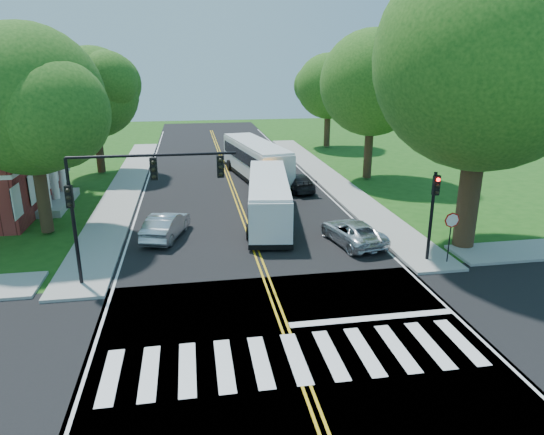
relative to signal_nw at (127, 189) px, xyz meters
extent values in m
plane|color=#1A4A12|center=(5.86, -6.43, -4.38)|extent=(140.00, 140.00, 0.00)
cube|color=black|center=(5.86, 11.57, -4.37)|extent=(14.00, 96.00, 0.01)
cube|color=black|center=(5.86, -6.43, -4.37)|extent=(60.00, 12.00, 0.01)
cube|color=gold|center=(5.86, 15.57, -4.36)|extent=(0.36, 70.00, 0.01)
cube|color=silver|center=(-0.94, 15.57, -4.36)|extent=(0.12, 70.00, 0.01)
cube|color=silver|center=(12.66, 15.57, -4.36)|extent=(0.12, 70.00, 0.01)
cube|color=silver|center=(5.86, -6.93, -4.36)|extent=(12.60, 3.00, 0.01)
cube|color=silver|center=(9.36, -4.83, -4.36)|extent=(6.60, 0.40, 0.01)
cube|color=gray|center=(-2.44, 18.57, -4.30)|extent=(2.60, 40.00, 0.15)
cube|color=gray|center=(14.16, 18.57, -4.30)|extent=(2.60, 40.00, 0.15)
cylinder|color=#342015|center=(16.86, 1.57, -1.23)|extent=(1.10, 1.10, 6.00)
sphere|color=#477A24|center=(16.86, 1.57, 5.28)|extent=(10.80, 10.80, 10.80)
cylinder|color=#342015|center=(-5.64, 7.57, -1.83)|extent=(0.70, 0.70, 4.80)
sphere|color=#477A24|center=(-5.64, 7.57, 3.17)|extent=(8.00, 8.00, 8.00)
cylinder|color=#342015|center=(-5.14, 23.57, -2.03)|extent=(0.70, 0.70, 4.40)
sphere|color=#477A24|center=(-5.14, 23.57, 2.64)|extent=(7.60, 7.60, 7.60)
cylinder|color=#342015|center=(17.36, 17.57, -1.73)|extent=(0.70, 0.70, 5.00)
sphere|color=#477A24|center=(17.36, 17.57, 3.50)|extent=(8.40, 8.40, 8.40)
cylinder|color=#342015|center=(18.36, 33.57, -2.03)|extent=(0.70, 0.70, 4.40)
sphere|color=#477A24|center=(18.36, 33.57, 2.51)|extent=(7.20, 7.20, 7.20)
cube|color=silver|center=(-6.54, 13.57, 0.02)|extent=(1.40, 6.00, 0.45)
cube|color=gray|center=(-6.54, 13.57, -4.13)|extent=(1.80, 6.00, 0.50)
cylinder|color=silver|center=(-6.54, 11.37, -2.28)|extent=(0.50, 0.50, 4.20)
cylinder|color=silver|center=(-6.54, 13.57, -2.28)|extent=(0.50, 0.50, 4.20)
cylinder|color=silver|center=(-6.54, 15.77, -2.28)|extent=(0.50, 0.50, 4.20)
cylinder|color=black|center=(-2.34, 0.07, -1.93)|extent=(0.16, 0.16, 4.60)
cube|color=black|center=(-2.34, -0.08, -0.23)|extent=(0.30, 0.22, 0.95)
sphere|color=black|center=(-2.34, -0.22, 0.07)|extent=(0.18, 0.18, 0.18)
cylinder|color=black|center=(1.16, 0.07, 1.37)|extent=(7.00, 0.12, 0.12)
cube|color=black|center=(1.16, -0.08, 0.82)|extent=(0.30, 0.22, 0.95)
cube|color=black|center=(3.96, -0.08, 0.82)|extent=(0.30, 0.22, 0.95)
cylinder|color=black|center=(14.06, 0.07, -2.03)|extent=(0.16, 0.16, 4.40)
cube|color=black|center=(14.06, -0.08, -0.43)|extent=(0.30, 0.22, 0.95)
sphere|color=#FF0A05|center=(14.06, -0.22, -0.13)|extent=(0.18, 0.18, 0.18)
cylinder|color=black|center=(14.86, -0.43, -3.13)|extent=(0.06, 0.06, 2.20)
cylinder|color=#A50A07|center=(14.86, -0.46, -2.08)|extent=(0.76, 0.04, 0.76)
cube|color=silver|center=(7.33, 7.79, -2.97)|extent=(3.77, 10.88, 2.48)
cube|color=black|center=(7.33, 7.79, -2.51)|extent=(3.73, 10.15, 0.86)
cube|color=black|center=(8.08, 13.12, -2.65)|extent=(2.20, 0.41, 1.45)
cube|color=orange|center=(8.08, 13.12, -1.84)|extent=(1.53, 0.31, 0.29)
cube|color=black|center=(7.33, 7.79, -4.07)|extent=(3.83, 10.98, 0.27)
cube|color=silver|center=(7.33, 7.79, -1.67)|extent=(3.67, 10.55, 0.20)
cylinder|color=black|center=(8.98, 11.12, -3.93)|extent=(0.41, 0.90, 0.87)
cylinder|color=black|center=(6.66, 11.44, -3.93)|extent=(0.41, 0.90, 0.87)
cylinder|color=black|center=(8.04, 4.41, -3.93)|extent=(0.41, 0.90, 0.87)
cylinder|color=black|center=(5.71, 4.73, -3.93)|extent=(0.41, 0.90, 0.87)
cube|color=silver|center=(8.11, 19.36, -2.81)|extent=(4.47, 12.08, 2.76)
cube|color=black|center=(8.11, 19.36, -2.31)|extent=(4.40, 11.28, 0.95)
cube|color=black|center=(7.12, 25.24, -2.46)|extent=(2.44, 0.50, 1.60)
cube|color=orange|center=(7.12, 25.24, -1.56)|extent=(1.70, 0.38, 0.32)
cube|color=black|center=(8.11, 19.36, -4.04)|extent=(4.53, 12.19, 0.30)
cube|color=silver|center=(8.11, 19.36, -1.38)|extent=(4.36, 11.73, 0.22)
cylinder|color=black|center=(8.75, 23.43, -3.89)|extent=(0.47, 1.00, 0.96)
cylinder|color=black|center=(6.18, 23.00, -3.89)|extent=(0.47, 1.00, 0.96)
cylinder|color=black|center=(9.99, 16.01, -3.89)|extent=(0.47, 1.00, 0.96)
cylinder|color=black|center=(7.42, 15.58, -3.89)|extent=(0.47, 1.00, 0.96)
imported|color=#ADAFB4|center=(1.15, 5.70, -3.64)|extent=(2.73, 4.66, 1.45)
imported|color=silver|center=(11.20, 3.14, -3.72)|extent=(2.98, 4.98, 1.30)
imported|color=black|center=(10.78, 14.75, -3.72)|extent=(2.09, 4.56, 1.29)
camera|label=1|loc=(2.71, -20.63, 5.12)|focal=32.00mm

